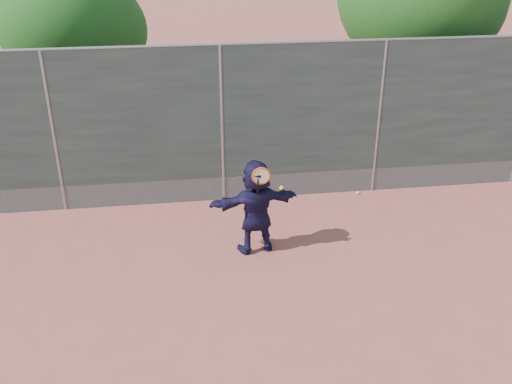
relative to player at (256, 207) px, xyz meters
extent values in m
plane|color=#9E4C42|center=(-0.37, -1.59, -0.80)|extent=(80.00, 80.00, 0.00)
imported|color=black|center=(0.00, 0.00, 0.00)|extent=(1.53, 0.69, 1.59)
sphere|color=#CDDB30|center=(2.30, 1.76, -0.76)|extent=(0.07, 0.07, 0.07)
cube|color=#38423D|center=(-0.37, 1.91, 0.95)|extent=(20.00, 0.04, 2.50)
cube|color=slate|center=(-0.37, 1.91, -0.55)|extent=(20.00, 0.03, 0.50)
cylinder|color=gray|center=(-0.37, 1.91, 2.20)|extent=(20.00, 0.05, 0.05)
cylinder|color=gray|center=(-3.37, 1.91, 0.70)|extent=(0.06, 0.06, 3.00)
cylinder|color=gray|center=(-0.37, 1.91, 0.70)|extent=(0.06, 0.06, 3.00)
cylinder|color=gray|center=(2.63, 1.91, 0.70)|extent=(0.06, 0.06, 3.00)
torus|color=#C64812|center=(0.05, -0.20, 0.63)|extent=(0.29, 0.03, 0.29)
cylinder|color=beige|center=(0.05, -0.20, 0.63)|extent=(0.25, 0.01, 0.25)
cylinder|color=black|center=(0.00, -0.18, 0.43)|extent=(0.03, 0.13, 0.33)
sphere|color=#CDDB30|center=(0.38, -0.17, 0.40)|extent=(0.07, 0.07, 0.07)
cylinder|color=#382314|center=(4.13, 4.11, 0.50)|extent=(0.28, 0.28, 2.60)
sphere|color=#23561C|center=(4.85, 4.31, 2.43)|extent=(2.52, 2.52, 2.52)
cylinder|color=#382314|center=(-3.37, 4.91, 0.30)|extent=(0.28, 0.28, 2.20)
sphere|color=#23561C|center=(-3.37, 4.91, 2.23)|extent=(3.00, 3.00, 3.00)
sphere|color=#23561C|center=(-2.77, 5.11, 1.93)|extent=(2.10, 2.10, 2.10)
cone|color=#387226|center=(-0.12, 1.79, -0.67)|extent=(0.03, 0.03, 0.26)
cone|color=#387226|center=(0.18, 1.81, -0.65)|extent=(0.03, 0.03, 0.30)
cone|color=#387226|center=(-0.47, 1.77, -0.69)|extent=(0.03, 0.03, 0.22)
camera|label=1|loc=(-1.12, -8.03, 4.25)|focal=40.00mm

